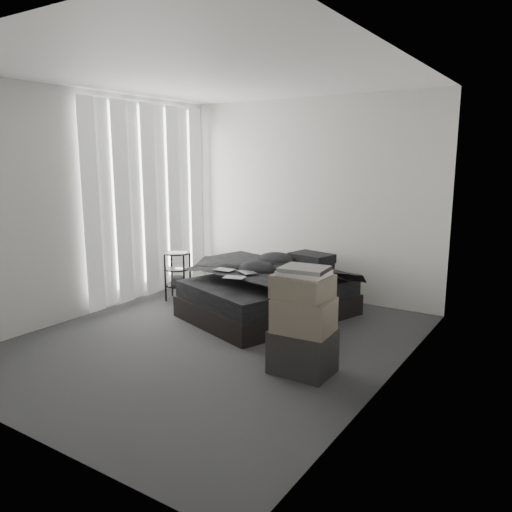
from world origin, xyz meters
The scene contains 25 objects.
floor centered at (0.00, 0.00, 0.00)m, with size 3.60×4.20×0.01m, color #353538.
ceiling centered at (0.00, 0.00, 2.60)m, with size 3.60×4.20×0.01m, color white.
wall_back centered at (0.00, 2.10, 1.30)m, with size 3.60×0.01×2.60m, color silver.
wall_front centered at (0.00, -2.10, 1.30)m, with size 3.60×0.01×2.60m, color silver.
wall_left centered at (-1.80, 0.00, 1.30)m, with size 0.01×4.20×2.60m, color silver.
wall_right centered at (1.80, 0.00, 1.30)m, with size 0.01×4.20×2.60m, color silver.
window_left centered at (-1.78, 0.90, 1.35)m, with size 0.02×2.00×2.30m, color white.
curtain_left centered at (-1.73, 0.90, 1.28)m, with size 0.06×2.12×2.48m, color white.
bed centered at (0.03, 1.02, 0.12)m, with size 1.36×1.79×0.24m, color black.
mattress centered at (0.03, 1.02, 0.34)m, with size 1.31×1.74×0.19m, color black.
duvet centered at (0.02, 0.98, 0.54)m, with size 1.32×1.53×0.21m, color black.
pillow_lower centered at (0.22, 1.69, 0.50)m, with size 0.54×0.37×0.12m, color black.
pillow_upper centered at (0.27, 1.66, 0.61)m, with size 0.51×0.35×0.11m, color black.
laptop centered at (0.36, 0.95, 0.66)m, with size 0.29×0.18×0.02m, color silver.
comic_a centered at (-0.33, 0.64, 0.65)m, with size 0.23×0.15×0.01m, color black.
comic_b centered at (-0.04, 0.68, 0.65)m, with size 0.23×0.15×0.01m, color black.
comic_c centered at (-0.01, 0.39, 0.66)m, with size 0.23×0.15×0.01m, color black.
side_stand centered at (-1.34, 0.97, 0.31)m, with size 0.34×0.34×0.62m, color black.
papers centered at (-1.33, 0.97, 0.62)m, with size 0.24×0.18×0.01m, color white.
floor_books centered at (-0.94, 1.02, 0.07)m, with size 0.13×0.19×0.13m, color black.
box_lower centered at (1.12, -0.19, 0.19)m, with size 0.51×0.40×0.38m, color black.
box_mid centered at (1.13, -0.20, 0.52)m, with size 0.48×0.38×0.29m, color #685F52.
box_upper centered at (1.11, -0.19, 0.77)m, with size 0.46×0.37×0.20m, color #685F52.
art_book_white centered at (1.12, -0.19, 0.89)m, with size 0.39×0.31×0.04m, color silver.
art_book_snake centered at (1.13, -0.20, 0.93)m, with size 0.38×0.30×0.04m, color silver.
Camera 1 is at (3.00, -3.83, 1.83)m, focal length 35.00 mm.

